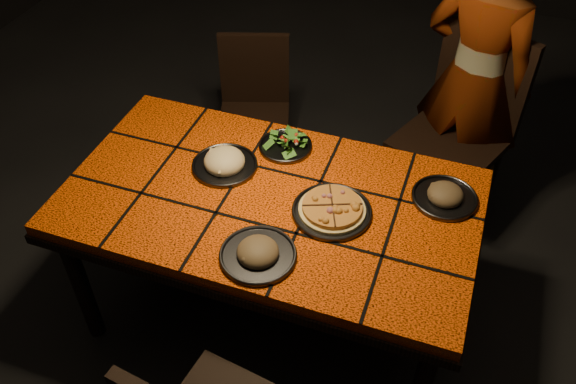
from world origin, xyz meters
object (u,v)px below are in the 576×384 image
(dining_table, at_px, (270,211))
(plate_pasta, at_px, (225,163))
(chair_far_right, at_px, (463,120))
(plate_pizza, at_px, (332,210))
(chair_far_left, at_px, (254,102))
(diner, at_px, (474,81))

(dining_table, height_order, plate_pasta, plate_pasta)
(chair_far_right, bearing_deg, plate_pizza, -88.79)
(chair_far_left, xyz_separation_m, plate_pasta, (0.22, -0.84, 0.30))
(diner, bearing_deg, plate_pasta, 66.50)
(chair_far_left, xyz_separation_m, plate_pizza, (0.71, -0.94, 0.29))
(dining_table, bearing_deg, chair_far_right, 57.03)
(diner, xyz_separation_m, plate_pizza, (-0.39, -1.07, 0.00))
(chair_far_left, distance_m, plate_pizza, 1.21)
(diner, distance_m, plate_pasta, 1.30)
(chair_far_right, xyz_separation_m, plate_pasta, (-0.87, -0.88, 0.18))
(chair_far_left, distance_m, diner, 1.14)
(diner, bearing_deg, plate_pizza, 88.89)
(plate_pizza, height_order, plate_pasta, plate_pasta)
(chair_far_left, relative_size, diner, 0.54)
(chair_far_right, bearing_deg, dining_table, -100.49)
(chair_far_left, relative_size, chair_far_right, 0.80)
(chair_far_right, relative_size, plate_pizza, 3.13)
(chair_far_left, bearing_deg, plate_pizza, -71.82)
(dining_table, distance_m, plate_pizza, 0.27)
(plate_pizza, bearing_deg, chair_far_right, 68.73)
(chair_far_left, height_order, plate_pizza, chair_far_left)
(chair_far_right, distance_m, diner, 0.19)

